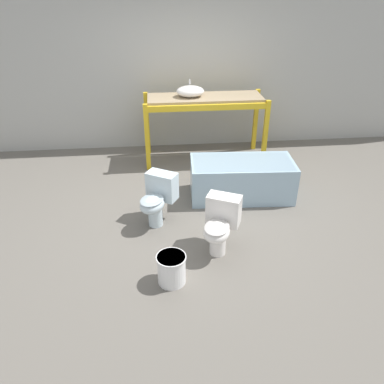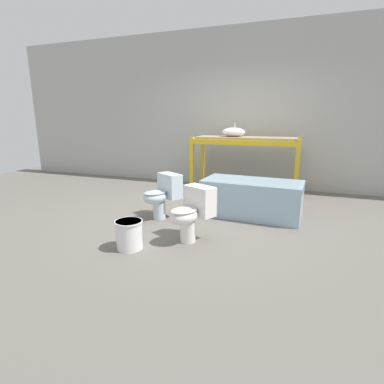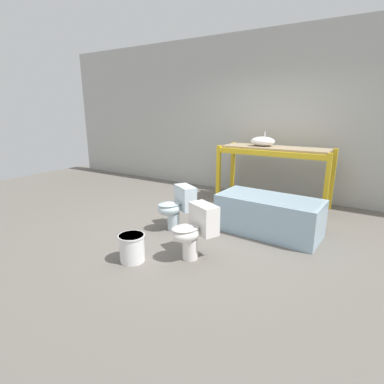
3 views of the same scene
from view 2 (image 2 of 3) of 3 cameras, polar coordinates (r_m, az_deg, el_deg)
ground_plane at (r=4.59m, az=1.18°, el=-4.22°), size 12.00×12.00×0.00m
warehouse_wall_rear at (r=6.50m, az=7.90°, el=15.30°), size 10.80×0.08×3.20m
shelving_rack at (r=5.78m, az=10.12°, el=8.56°), size 1.98×0.72×1.08m
sink_basin at (r=5.82m, az=7.91°, el=11.24°), size 0.44×0.34×0.25m
bathtub_main at (r=4.54m, az=11.30°, el=-0.66°), size 1.47×0.76×0.54m
toilet_near at (r=3.53m, az=-0.03°, el=-3.58°), size 0.53×0.62×0.64m
toilet_far at (r=4.35m, az=-5.62°, el=-0.26°), size 0.56×0.63×0.64m
bucket_white at (r=3.44m, az=-11.87°, el=-7.85°), size 0.31×0.31×0.33m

